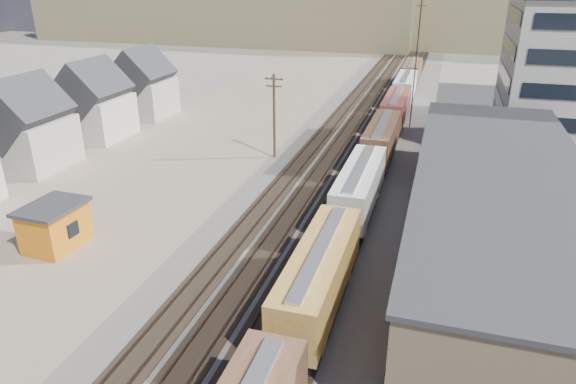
# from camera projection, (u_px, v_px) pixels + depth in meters

# --- Properties ---
(ballast_bed) EXTENTS (18.00, 200.00, 0.06)m
(ballast_bed) POSITION_uv_depth(u_px,v_px,m) (356.00, 144.00, 66.56)
(ballast_bed) COLOR #4C4742
(ballast_bed) RESTS_ON ground
(dirt_yard) EXTENTS (24.00, 180.00, 0.03)m
(dirt_yard) POSITION_uv_depth(u_px,v_px,m) (181.00, 153.00, 63.12)
(dirt_yard) COLOR #7A6954
(dirt_yard) RESTS_ON ground
(asphalt_lot) EXTENTS (26.00, 120.00, 0.04)m
(asphalt_lot) POSITION_uv_depth(u_px,v_px,m) (563.00, 213.00, 47.50)
(asphalt_lot) COLOR #232326
(asphalt_lot) RESTS_ON ground
(rail_tracks) EXTENTS (11.40, 200.00, 0.24)m
(rail_tracks) POSITION_uv_depth(u_px,v_px,m) (352.00, 143.00, 66.68)
(rail_tracks) COLOR black
(rail_tracks) RESTS_ON ground
(freight_train) EXTENTS (3.00, 119.74, 4.46)m
(freight_train) POSITION_uv_depth(u_px,v_px,m) (372.00, 160.00, 52.80)
(freight_train) COLOR black
(freight_train) RESTS_ON ground
(warehouse) EXTENTS (12.40, 40.40, 7.25)m
(warehouse) POSITION_uv_depth(u_px,v_px,m) (496.00, 213.00, 39.15)
(warehouse) COLOR tan
(warehouse) RESTS_ON ground
(utility_pole_north) EXTENTS (2.20, 0.32, 10.00)m
(utility_pole_north) POSITION_uv_depth(u_px,v_px,m) (274.00, 114.00, 59.72)
(utility_pole_north) COLOR #382619
(utility_pole_north) RESTS_ON ground
(radio_mast) EXTENTS (1.20, 0.16, 18.00)m
(radio_mast) POSITION_uv_depth(u_px,v_px,m) (416.00, 63.00, 70.16)
(radio_mast) COLOR black
(radio_mast) RESTS_ON ground
(maintenance_shed) EXTENTS (4.07, 5.17, 3.70)m
(maintenance_shed) POSITION_uv_depth(u_px,v_px,m) (55.00, 225.00, 41.04)
(maintenance_shed) COLOR #C97012
(maintenance_shed) RESTS_ON ground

